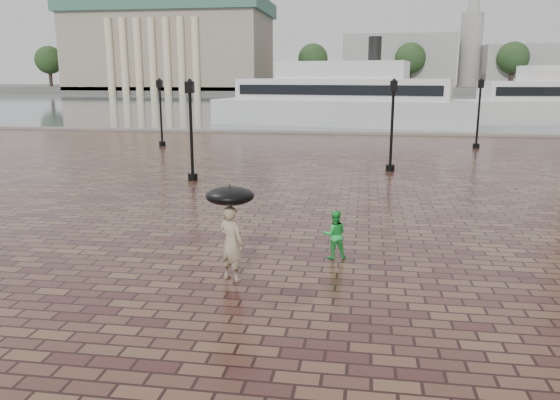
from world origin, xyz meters
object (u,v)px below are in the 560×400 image
Objects in this scene: adult_pedestrian at (231,243)px; child_pedestrian at (335,234)px; street_lamps at (309,118)px; ferry_near at (342,99)px.

adult_pedestrian is 2.97m from child_pedestrian.
adult_pedestrian is 1.39× the size of child_pedestrian.
street_lamps is 0.83× the size of ferry_near.
street_lamps is at bearing -95.58° from child_pedestrian.
street_lamps is at bearing -81.68° from ferry_near.
ferry_near is (-1.62, 40.43, 1.85)m from child_pedestrian.
adult_pedestrian is at bearing -80.32° from ferry_near.
ferry_near is (0.89, 22.90, 0.16)m from street_lamps.
child_pedestrian is at bearing -81.87° from street_lamps.
street_lamps is 19.50m from adult_pedestrian.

